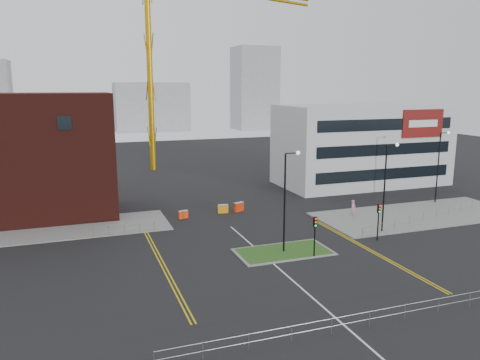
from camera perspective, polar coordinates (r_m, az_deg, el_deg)
name	(u,v)px	position (r m, az deg, el deg)	size (l,w,h in m)	color
ground	(305,291)	(35.43, 7.92, -13.28)	(200.00, 200.00, 0.00)	black
pavement_left	(31,232)	(52.73, -24.17, -5.81)	(28.00, 8.00, 0.12)	slate
pavement_right	(418,215)	(58.30, 20.91, -3.97)	(24.00, 10.00, 0.12)	slate
island_kerb	(284,252)	(42.87, 5.34, -8.71)	(8.60, 4.60, 0.08)	slate
grass_island	(284,252)	(42.86, 5.34, -8.68)	(8.00, 4.00, 0.12)	#224818
brick_building	(0,160)	(57.50, -27.24, 2.23)	(24.20, 10.07, 14.24)	#431510
office_block	(361,145)	(73.64, 14.58, 4.19)	(25.00, 12.20, 12.00)	silver
tower_crane	(177,22)	(88.23, -7.68, 18.55)	(49.94, 19.66, 37.55)	#BA850A
streetlamp_island	(287,194)	(41.44, 5.75, -1.67)	(1.46, 0.36, 9.18)	black
streetlamp_right_near	(387,180)	(49.28, 17.45, -0.05)	(1.46, 0.36, 9.18)	black
streetlamp_right_far	(440,161)	(64.25, 23.18, 2.11)	(1.46, 0.36, 9.18)	black
traffic_light_island	(315,229)	(41.23, 9.13, -5.92)	(0.28, 0.33, 3.65)	black
traffic_light_right	(379,215)	(47.04, 16.55, -4.09)	(0.28, 0.33, 3.65)	black
railing_front	(351,319)	(30.46, 13.38, -16.17)	(24.05, 0.05, 1.10)	gray
railing_left	(124,228)	(48.66, -13.94, -5.67)	(6.05, 0.05, 1.10)	gray
railing_right	(423,215)	(55.34, 21.45, -4.04)	(19.05, 5.05, 1.10)	gray
centre_line	(293,281)	(37.05, 6.46, -12.10)	(0.15, 30.00, 0.01)	silver
yellow_left_a	(158,259)	(41.61, -9.95, -9.52)	(0.12, 24.00, 0.01)	gold
yellow_left_b	(162,259)	(41.65, -9.53, -9.48)	(0.12, 24.00, 0.01)	gold
yellow_right_a	(367,250)	(44.85, 15.25, -8.20)	(0.12, 20.00, 0.01)	gold
yellow_right_b	(370,249)	(45.02, 15.57, -8.14)	(0.12, 20.00, 0.01)	gold
skyline_b	(152,107)	(160.57, -10.74, 8.74)	(24.00, 12.00, 16.00)	gray
skyline_c	(255,89)	(164.82, 1.80, 11.08)	(14.00, 12.00, 28.00)	gray
skyline_d	(94,112)	(168.81, -17.35, 7.86)	(30.00, 12.00, 12.00)	gray
pedestrian	(353,209)	(54.97, 13.63, -3.42)	(0.73, 0.48, 2.01)	#CF869D
barrier_left	(183,214)	(53.48, -6.94, -4.16)	(1.13, 0.59, 0.90)	#FF400E
barrier_mid	(239,206)	(56.01, -0.16, -3.25)	(1.37, 0.86, 1.09)	red
barrier_right	(223,208)	(55.35, -2.08, -3.48)	(1.26, 0.62, 1.02)	orange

